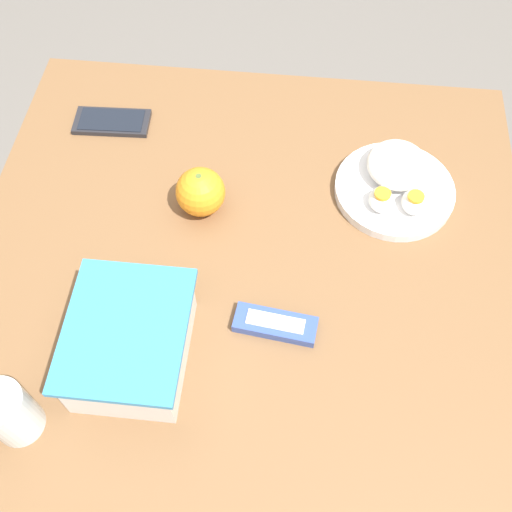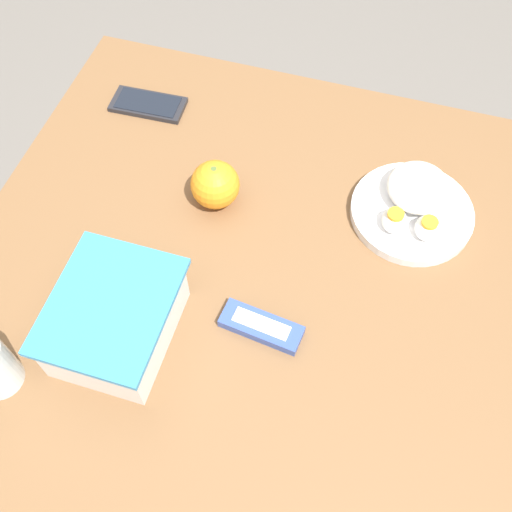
{
  "view_description": "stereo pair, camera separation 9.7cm",
  "coord_description": "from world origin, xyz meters",
  "px_view_note": "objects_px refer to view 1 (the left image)",
  "views": [
    {
      "loc": [
        -0.5,
        -0.07,
        1.62
      ],
      "look_at": [
        0.01,
        -0.02,
        0.79
      ],
      "focal_mm": 42.0,
      "sensor_mm": 36.0,
      "label": 1
    },
    {
      "loc": [
        -0.48,
        -0.17,
        1.62
      ],
      "look_at": [
        0.01,
        -0.02,
        0.79
      ],
      "focal_mm": 42.0,
      "sensor_mm": 36.0,
      "label": 2
    }
  ],
  "objects_px": {
    "orange_fruit": "(200,192)",
    "drinking_glass": "(9,413)",
    "cell_phone": "(112,122)",
    "candy_bar": "(275,324)",
    "food_container": "(132,344)",
    "rice_plate": "(396,181)"
  },
  "relations": [
    {
      "from": "food_container",
      "to": "drinking_glass",
      "type": "height_order",
      "value": "drinking_glass"
    },
    {
      "from": "cell_phone",
      "to": "drinking_glass",
      "type": "relative_size",
      "value": 1.44
    },
    {
      "from": "cell_phone",
      "to": "candy_bar",
      "type": "bearing_deg",
      "value": -138.57
    },
    {
      "from": "cell_phone",
      "to": "drinking_glass",
      "type": "bearing_deg",
      "value": -179.51
    },
    {
      "from": "candy_bar",
      "to": "cell_phone",
      "type": "xyz_separation_m",
      "value": [
        0.4,
        0.35,
        -0.0
      ]
    },
    {
      "from": "orange_fruit",
      "to": "candy_bar",
      "type": "distance_m",
      "value": 0.27
    },
    {
      "from": "orange_fruit",
      "to": "candy_bar",
      "type": "bearing_deg",
      "value": -145.87
    },
    {
      "from": "orange_fruit",
      "to": "cell_phone",
      "type": "relative_size",
      "value": 0.58
    },
    {
      "from": "drinking_glass",
      "to": "orange_fruit",
      "type": "bearing_deg",
      "value": -26.03
    },
    {
      "from": "candy_bar",
      "to": "food_container",
      "type": "bearing_deg",
      "value": 108.75
    },
    {
      "from": "cell_phone",
      "to": "rice_plate",
      "type": "bearing_deg",
      "value": -101.19
    },
    {
      "from": "candy_bar",
      "to": "cell_phone",
      "type": "distance_m",
      "value": 0.54
    },
    {
      "from": "orange_fruit",
      "to": "drinking_glass",
      "type": "xyz_separation_m",
      "value": [
        -0.41,
        0.2,
        0.01
      ]
    },
    {
      "from": "candy_bar",
      "to": "cell_phone",
      "type": "relative_size",
      "value": 0.9
    },
    {
      "from": "candy_bar",
      "to": "rice_plate",
      "type": "bearing_deg",
      "value": -32.79
    },
    {
      "from": "food_container",
      "to": "rice_plate",
      "type": "xyz_separation_m",
      "value": [
        0.36,
        -0.4,
        -0.02
      ]
    },
    {
      "from": "orange_fruit",
      "to": "drinking_glass",
      "type": "distance_m",
      "value": 0.46
    },
    {
      "from": "rice_plate",
      "to": "cell_phone",
      "type": "bearing_deg",
      "value": 78.81
    },
    {
      "from": "food_container",
      "to": "orange_fruit",
      "type": "xyz_separation_m",
      "value": [
        0.29,
        -0.06,
        -0.0
      ]
    },
    {
      "from": "food_container",
      "to": "drinking_glass",
      "type": "bearing_deg",
      "value": 130.02
    },
    {
      "from": "orange_fruit",
      "to": "drinking_glass",
      "type": "height_order",
      "value": "drinking_glass"
    },
    {
      "from": "drinking_glass",
      "to": "cell_phone",
      "type": "bearing_deg",
      "value": 0.49
    }
  ]
}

